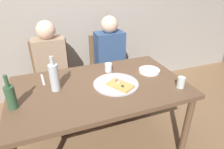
# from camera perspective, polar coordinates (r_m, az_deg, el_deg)

# --- Properties ---
(ground_plane) EXTENTS (8.00, 8.00, 0.00)m
(ground_plane) POSITION_cam_1_polar(r_m,az_deg,el_deg) (2.17, -3.11, -19.96)
(ground_plane) COLOR brown
(back_wall) EXTENTS (6.00, 0.10, 2.60)m
(back_wall) POSITION_cam_1_polar(r_m,az_deg,el_deg) (2.71, -12.55, 20.52)
(back_wall) COLOR gray
(back_wall) RESTS_ON ground_plane
(dining_table) EXTENTS (1.53, 0.91, 0.73)m
(dining_table) POSITION_cam_1_polar(r_m,az_deg,el_deg) (1.75, -3.65, -5.29)
(dining_table) COLOR brown
(dining_table) RESTS_ON ground_plane
(pizza_tray) EXTENTS (0.40, 0.40, 0.01)m
(pizza_tray) POSITION_cam_1_polar(r_m,az_deg,el_deg) (1.72, 1.18, -2.74)
(pizza_tray) COLOR #ADADB2
(pizza_tray) RESTS_ON dining_table
(pizza_slice_last) EXTENTS (0.22, 0.26, 0.05)m
(pizza_slice_last) POSITION_cam_1_polar(r_m,az_deg,el_deg) (1.67, 2.37, -3.09)
(pizza_slice_last) COLOR tan
(pizza_slice_last) RESTS_ON pizza_tray
(wine_bottle) EXTENTS (0.08, 0.08, 0.30)m
(wine_bottle) POSITION_cam_1_polar(r_m,az_deg,el_deg) (1.65, -16.75, -0.69)
(wine_bottle) COLOR #B2BCC1
(wine_bottle) RESTS_ON dining_table
(beer_bottle) EXTENTS (0.07, 0.07, 0.27)m
(beer_bottle) POSITION_cam_1_polar(r_m,az_deg,el_deg) (1.56, -27.81, -5.76)
(beer_bottle) COLOR #2D5133
(beer_bottle) RESTS_ON dining_table
(tumbler_near) EXTENTS (0.07, 0.07, 0.10)m
(tumbler_near) POSITION_cam_1_polar(r_m,az_deg,el_deg) (1.75, 19.77, -2.21)
(tumbler_near) COLOR #B7C6BC
(tumbler_near) RESTS_ON dining_table
(tumbler_far) EXTENTS (0.07, 0.07, 0.08)m
(tumbler_far) POSITION_cam_1_polar(r_m,az_deg,el_deg) (1.93, -1.07, 2.12)
(tumbler_far) COLOR silver
(tumbler_far) RESTS_ON dining_table
(plate_stack) EXTENTS (0.21, 0.21, 0.03)m
(plate_stack) POSITION_cam_1_polar(r_m,az_deg,el_deg) (1.97, 10.97, 1.13)
(plate_stack) COLOR white
(plate_stack) RESTS_ON dining_table
(table_knife) EXTENTS (0.03, 0.22, 0.01)m
(table_knife) POSITION_cam_1_polar(r_m,az_deg,el_deg) (1.90, -19.83, -1.40)
(table_knife) COLOR #B7B7BC
(table_knife) RESTS_ON dining_table
(chair_left) EXTENTS (0.44, 0.44, 0.90)m
(chair_left) POSITION_cam_1_polar(r_m,az_deg,el_deg) (2.52, -17.24, 0.55)
(chair_left) COLOR brown
(chair_left) RESTS_ON ground_plane
(chair_right) EXTENTS (0.44, 0.44, 0.90)m
(chair_right) POSITION_cam_1_polar(r_m,az_deg,el_deg) (2.64, -1.15, 3.14)
(chair_right) COLOR brown
(chair_right) RESTS_ON ground_plane
(guest_in_sweater) EXTENTS (0.36, 0.56, 1.17)m
(guest_in_sweater) POSITION_cam_1_polar(r_m,az_deg,el_deg) (2.32, -17.33, 1.78)
(guest_in_sweater) COLOR #937A60
(guest_in_sweater) RESTS_ON ground_plane
(guest_in_beanie) EXTENTS (0.36, 0.56, 1.17)m
(guest_in_beanie) POSITION_cam_1_polar(r_m,az_deg,el_deg) (2.46, 0.02, 4.50)
(guest_in_beanie) COLOR navy
(guest_in_beanie) RESTS_ON ground_plane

